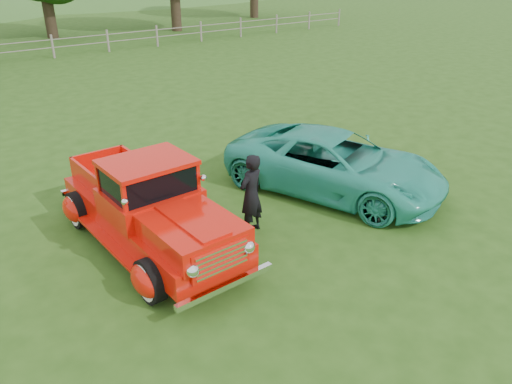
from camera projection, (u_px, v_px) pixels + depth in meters
ground at (260, 272)px, 8.82m from camera, size 140.00×140.00×0.00m
red_pickup at (150, 208)px, 9.30m from camera, size 2.35×5.04×1.78m
teal_sedan at (335, 163)px, 11.48m from camera, size 3.95×5.56×1.41m
man at (251, 194)px, 9.75m from camera, size 0.69×0.55×1.65m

